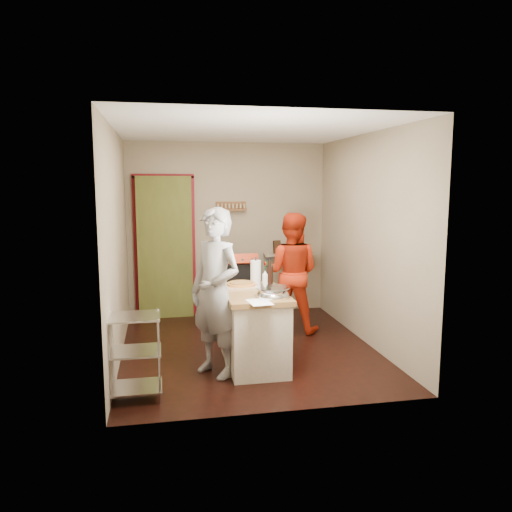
% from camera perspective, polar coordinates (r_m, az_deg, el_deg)
% --- Properties ---
extents(floor, '(3.50, 3.50, 0.00)m').
position_cam_1_polar(floor, '(6.19, -0.92, -10.46)').
color(floor, black).
rests_on(floor, ground).
extents(back_wall, '(3.00, 0.44, 2.60)m').
position_cam_1_polar(back_wall, '(7.62, -8.06, 1.73)').
color(back_wall, gray).
rests_on(back_wall, ground).
extents(left_wall, '(0.04, 3.50, 2.60)m').
position_cam_1_polar(left_wall, '(5.84, -15.61, 1.19)').
color(left_wall, gray).
rests_on(left_wall, ground).
extents(right_wall, '(0.04, 3.50, 2.60)m').
position_cam_1_polar(right_wall, '(6.34, 12.52, 1.84)').
color(right_wall, gray).
rests_on(right_wall, ground).
extents(ceiling, '(3.00, 3.50, 0.02)m').
position_cam_1_polar(ceiling, '(5.90, -0.98, 14.31)').
color(ceiling, white).
rests_on(ceiling, back_wall).
extents(stove, '(0.60, 0.63, 1.00)m').
position_cam_1_polar(stove, '(7.44, -2.49, -3.68)').
color(stove, black).
rests_on(stove, ground).
extents(wire_shelving, '(0.48, 0.40, 0.80)m').
position_cam_1_polar(wire_shelving, '(4.84, -13.68, -10.66)').
color(wire_shelving, silver).
rests_on(wire_shelving, ground).
extents(island, '(0.65, 1.22, 1.14)m').
position_cam_1_polar(island, '(5.51, -0.18, -7.97)').
color(island, beige).
rests_on(island, ground).
extents(person_stripe, '(0.73, 0.76, 1.75)m').
position_cam_1_polar(person_stripe, '(5.17, -4.65, -4.18)').
color(person_stripe, '#A0A0A5').
rests_on(person_stripe, ground).
extents(person_red, '(0.97, 0.88, 1.61)m').
position_cam_1_polar(person_red, '(6.73, 4.01, -1.89)').
color(person_red, '#B8250C').
rests_on(person_red, ground).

